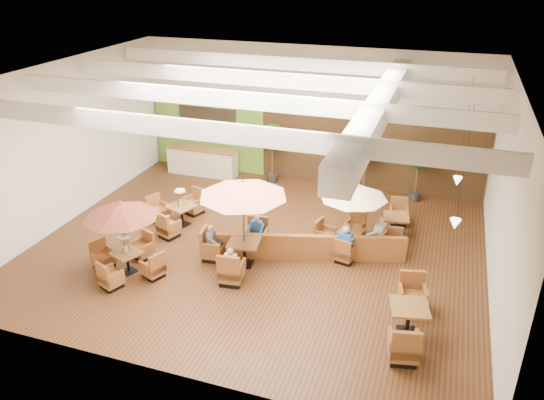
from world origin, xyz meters
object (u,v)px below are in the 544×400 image
at_px(table_4, 408,320).
at_px(topiary_0, 273,139).
at_px(table_5, 395,226).
at_px(topiary_1, 366,153).
at_px(table_2, 353,204).
at_px(diner_1, 256,228).
at_px(table_0, 123,224).
at_px(service_counter, 202,161).
at_px(booth_divider, 308,247).
at_px(diner_4, 378,231).
at_px(diner_3, 346,240).
at_px(table_1, 241,205).
at_px(table_3, 175,212).
at_px(topiary_2, 419,158).
at_px(diner_2, 213,239).
at_px(diner_0, 231,261).

bearing_deg(table_4, topiary_0, 115.44).
relative_size(table_5, topiary_1, 1.09).
xyz_separation_m(table_2, diner_1, (-2.86, -0.97, -0.87)).
bearing_deg(diner_1, table_4, 150.37).
bearing_deg(topiary_0, table_0, -103.17).
relative_size(topiary_0, diner_1, 3.47).
bearing_deg(service_counter, table_0, -80.90).
distance_m(booth_divider, diner_4, 2.25).
distance_m(table_0, diner_3, 6.61).
distance_m(topiary_0, topiary_1, 3.79).
distance_m(table_4, diner_3, 3.60).
bearing_deg(table_1, table_0, -161.64).
distance_m(service_counter, table_0, 7.90).
relative_size(service_counter, topiary_1, 1.30).
relative_size(booth_divider, table_4, 2.09).
bearing_deg(table_3, topiary_0, 87.98).
height_order(table_0, topiary_2, table_0).
distance_m(table_4, table_5, 5.12).
bearing_deg(table_1, diner_1, 78.53).
height_order(topiary_0, topiary_1, topiary_0).
height_order(service_counter, topiary_0, topiary_0).
relative_size(diner_1, diner_2, 1.01).
distance_m(table_5, diner_4, 1.47).
relative_size(table_2, diner_2, 3.29).
bearing_deg(topiary_0, table_1, -79.36).
relative_size(table_0, table_3, 0.91).
bearing_deg(diner_4, topiary_2, 7.08).
distance_m(topiary_1, diner_4, 4.70).
bearing_deg(table_5, table_0, -154.65).
relative_size(table_2, table_4, 0.82).
xyz_separation_m(diner_0, diner_1, (0.00, 2.07, 0.00)).
bearing_deg(diner_2, table_3, -134.42).
distance_m(service_counter, topiary_2, 8.95).
bearing_deg(topiary_2, table_0, -133.88).
bearing_deg(table_2, topiary_1, 107.23).
bearing_deg(table_0, table_1, 47.87).
relative_size(table_0, topiary_0, 0.98).
distance_m(booth_divider, table_1, 2.60).
height_order(table_0, table_1, table_1).
relative_size(table_1, table_5, 1.13).
bearing_deg(table_5, table_4, -88.12).
relative_size(topiary_0, diner_4, 3.04).
distance_m(table_3, topiary_2, 9.17).
bearing_deg(topiary_2, service_counter, -178.71).
height_order(table_3, table_5, table_3).
relative_size(booth_divider, table_3, 2.24).
bearing_deg(service_counter, diner_4, -27.74).
distance_m(topiary_2, diner_2, 8.55).
distance_m(table_4, topiary_1, 8.62).
bearing_deg(table_3, diner_1, 8.53).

